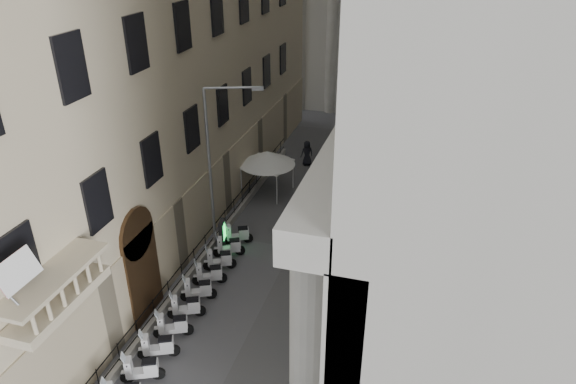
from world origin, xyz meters
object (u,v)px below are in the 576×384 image
at_px(security_tent, 266,157).
at_px(pedestrian_b, 361,176).
at_px(info_kiosk, 222,234).
at_px(pedestrian_a, 343,189).
at_px(street_lamp, 217,156).

xyz_separation_m(security_tent, pedestrian_b, (6.07, 2.32, -1.69)).
bearing_deg(security_tent, pedestrian_b, 20.90).
relative_size(info_kiosk, pedestrian_a, 1.02).
xyz_separation_m(street_lamp, info_kiosk, (0.05, -0.07, -4.69)).
bearing_deg(street_lamp, pedestrian_b, 37.03).
bearing_deg(street_lamp, security_tent, 68.71).
bearing_deg(street_lamp, info_kiosk, -73.36).
height_order(info_kiosk, pedestrian_b, info_kiosk).
bearing_deg(info_kiosk, security_tent, 75.84).
height_order(street_lamp, info_kiosk, street_lamp).
relative_size(security_tent, pedestrian_a, 2.25).
relative_size(security_tent, pedestrian_b, 2.26).
bearing_deg(info_kiosk, street_lamp, 113.32).
relative_size(street_lamp, pedestrian_b, 5.61).
height_order(security_tent, pedestrian_a, security_tent).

